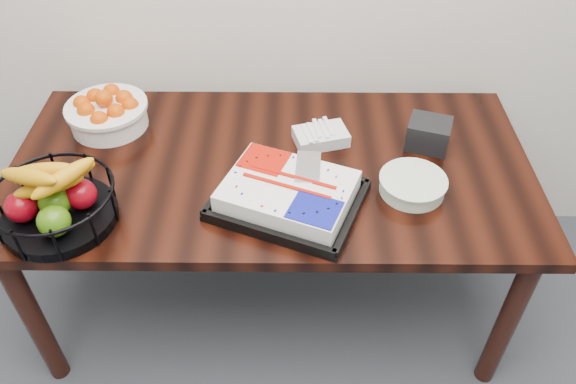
{
  "coord_description": "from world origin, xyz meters",
  "views": [
    {
      "loc": [
        0.07,
        0.51,
        1.99
      ],
      "look_at": [
        0.06,
        1.77,
        0.83
      ],
      "focal_mm": 35.0,
      "sensor_mm": 36.0,
      "label": 1
    }
  ],
  "objects_px": {
    "tangerine_bowl": "(106,107)",
    "napkin_box": "(428,134)",
    "cake_tray": "(288,194)",
    "fruit_basket": "(55,202)",
    "table": "(271,182)",
    "plate_stack": "(412,185)"
  },
  "relations": [
    {
      "from": "cake_tray",
      "to": "fruit_basket",
      "type": "bearing_deg",
      "value": -173.45
    },
    {
      "from": "table",
      "to": "fruit_basket",
      "type": "xyz_separation_m",
      "value": [
        -0.64,
        -0.28,
        0.17
      ]
    },
    {
      "from": "table",
      "to": "plate_stack",
      "type": "bearing_deg",
      "value": -16.73
    },
    {
      "from": "tangerine_bowl",
      "to": "fruit_basket",
      "type": "bearing_deg",
      "value": -93.6
    },
    {
      "from": "napkin_box",
      "to": "tangerine_bowl",
      "type": "bearing_deg",
      "value": 174.58
    },
    {
      "from": "tangerine_bowl",
      "to": "napkin_box",
      "type": "relative_size",
      "value": 2.08
    },
    {
      "from": "napkin_box",
      "to": "plate_stack",
      "type": "bearing_deg",
      "value": -110.38
    },
    {
      "from": "table",
      "to": "cake_tray",
      "type": "distance_m",
      "value": 0.25
    },
    {
      "from": "cake_tray",
      "to": "tangerine_bowl",
      "type": "distance_m",
      "value": 0.79
    },
    {
      "from": "plate_stack",
      "to": "cake_tray",
      "type": "bearing_deg",
      "value": -170.93
    },
    {
      "from": "table",
      "to": "cake_tray",
      "type": "xyz_separation_m",
      "value": [
        0.06,
        -0.2,
        0.13
      ]
    },
    {
      "from": "cake_tray",
      "to": "tangerine_bowl",
      "type": "relative_size",
      "value": 1.82
    },
    {
      "from": "table",
      "to": "fruit_basket",
      "type": "relative_size",
      "value": 4.9
    },
    {
      "from": "tangerine_bowl",
      "to": "plate_stack",
      "type": "xyz_separation_m",
      "value": [
        1.07,
        -0.35,
        -0.05
      ]
    },
    {
      "from": "table",
      "to": "plate_stack",
      "type": "distance_m",
      "value": 0.5
    },
    {
      "from": "table",
      "to": "napkin_box",
      "type": "relative_size",
      "value": 12.54
    },
    {
      "from": "cake_tray",
      "to": "plate_stack",
      "type": "bearing_deg",
      "value": 9.07
    },
    {
      "from": "tangerine_bowl",
      "to": "napkin_box",
      "type": "distance_m",
      "value": 1.17
    },
    {
      "from": "cake_tray",
      "to": "fruit_basket",
      "type": "height_order",
      "value": "fruit_basket"
    },
    {
      "from": "fruit_basket",
      "to": "plate_stack",
      "type": "height_order",
      "value": "fruit_basket"
    },
    {
      "from": "plate_stack",
      "to": "napkin_box",
      "type": "relative_size",
      "value": 1.53
    },
    {
      "from": "tangerine_bowl",
      "to": "napkin_box",
      "type": "height_order",
      "value": "tangerine_bowl"
    }
  ]
}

